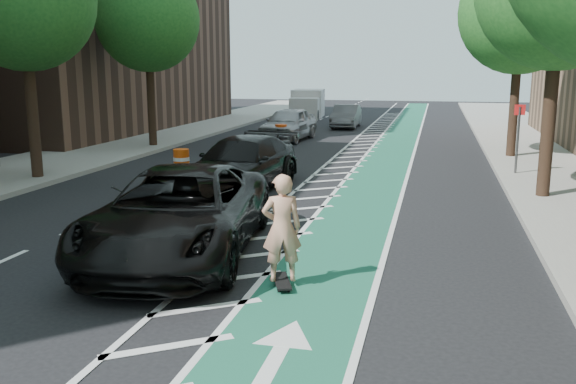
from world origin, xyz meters
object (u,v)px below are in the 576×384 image
(suv_far, at_px, (241,164))
(barrel_a, at_px, (163,189))
(skateboarder, at_px, (282,228))
(suv_near, at_px, (179,213))

(suv_far, xyz_separation_m, barrel_a, (-1.35, -2.69, -0.33))
(suv_far, bearing_deg, skateboarder, -61.44)
(barrel_a, bearing_deg, skateboarder, -48.33)
(suv_near, relative_size, suv_far, 1.13)
(suv_near, xyz_separation_m, barrel_a, (-2.20, 3.92, -0.40))
(suv_near, distance_m, suv_far, 6.66)
(suv_near, height_order, barrel_a, suv_near)
(skateboarder, distance_m, suv_near, 2.75)
(suv_far, bearing_deg, suv_near, -76.68)
(suv_far, distance_m, barrel_a, 3.03)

